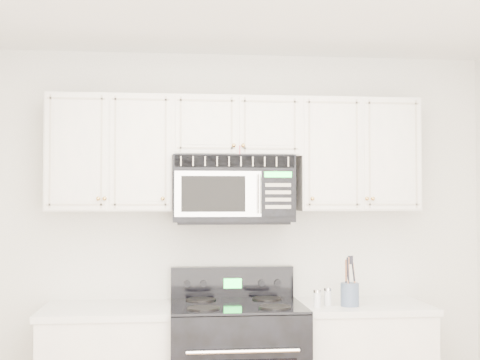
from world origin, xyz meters
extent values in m
cube|color=silver|center=(0.00, 1.75, 1.30)|extent=(3.50, 0.01, 2.60)
cube|color=silver|center=(-0.80, 1.44, 0.90)|extent=(0.86, 0.65, 0.04)
cube|color=silver|center=(0.80, 1.44, 0.90)|extent=(0.86, 0.65, 0.04)
cylinder|color=white|center=(-0.01, 1.01, 0.72)|extent=(0.66, 0.02, 0.02)
cube|color=black|center=(-0.01, 1.39, 0.93)|extent=(0.83, 0.71, 0.02)
cube|color=black|center=(-0.01, 1.71, 1.03)|extent=(0.83, 0.08, 0.22)
cube|color=#19E339|center=(-0.01, 1.67, 1.03)|extent=(0.12, 0.00, 0.07)
cube|color=white|center=(-0.82, 1.58, 1.90)|extent=(0.80, 0.33, 0.75)
cube|color=white|center=(0.82, 1.58, 1.90)|extent=(0.80, 0.33, 0.75)
cube|color=white|center=(0.00, 1.58, 2.08)|extent=(0.84, 0.33, 0.39)
sphere|color=tan|center=(-0.84, 1.40, 1.60)|extent=(0.03, 0.03, 0.03)
sphere|color=tan|center=(-0.48, 1.40, 1.60)|extent=(0.03, 0.03, 0.03)
sphere|color=tan|center=(0.48, 1.40, 1.60)|extent=(0.03, 0.03, 0.03)
sphere|color=tan|center=(0.84, 1.40, 1.60)|extent=(0.03, 0.03, 0.03)
sphere|color=tan|center=(-0.03, 1.40, 1.94)|extent=(0.03, 0.03, 0.03)
sphere|color=tan|center=(0.03, 1.40, 1.94)|extent=(0.03, 0.03, 0.03)
cylinder|color=red|center=(0.01, 1.40, 1.89)|extent=(0.01, 0.00, 0.11)
sphere|color=tan|center=(0.01, 1.40, 1.83)|extent=(0.04, 0.04, 0.04)
cube|color=black|center=(-0.03, 1.55, 1.67)|extent=(0.78, 0.39, 0.43)
cube|color=#B3A99B|center=(-0.03, 1.37, 1.84)|extent=(0.76, 0.01, 0.08)
cube|color=silver|center=(-0.13, 1.36, 1.63)|extent=(0.55, 0.01, 0.29)
cube|color=black|center=(-0.16, 1.35, 1.63)|extent=(0.40, 0.01, 0.23)
cube|color=black|center=(0.25, 1.36, 1.63)|extent=(0.21, 0.01, 0.29)
cube|color=#19E339|center=(0.25, 1.35, 1.75)|extent=(0.17, 0.00, 0.04)
cylinder|color=white|center=(0.13, 1.32, 1.63)|extent=(0.02, 0.02, 0.25)
cylinder|color=#424E6D|center=(0.70, 1.32, 0.99)|extent=(0.12, 0.12, 0.15)
cylinder|color=#985F3F|center=(0.73, 1.32, 1.07)|extent=(0.01, 0.01, 0.25)
cylinder|color=black|center=(0.68, 1.34, 1.08)|extent=(0.01, 0.01, 0.27)
cylinder|color=#985F3F|center=(0.68, 1.29, 1.09)|extent=(0.01, 0.01, 0.29)
cylinder|color=black|center=(0.73, 1.32, 1.07)|extent=(0.01, 0.01, 0.25)
cylinder|color=#985F3F|center=(0.68, 1.34, 1.08)|extent=(0.01, 0.01, 0.27)
cylinder|color=black|center=(0.69, 1.29, 1.09)|extent=(0.01, 0.01, 0.29)
cylinder|color=#985F3F|center=(0.73, 1.32, 1.07)|extent=(0.01, 0.01, 0.25)
cylinder|color=silver|center=(0.57, 1.35, 0.97)|extent=(0.05, 0.05, 0.09)
cylinder|color=white|center=(0.57, 1.35, 1.02)|extent=(0.05, 0.05, 0.02)
cylinder|color=silver|center=(0.48, 1.28, 0.97)|extent=(0.04, 0.04, 0.09)
cylinder|color=white|center=(0.48, 1.28, 1.02)|extent=(0.05, 0.05, 0.02)
camera|label=1|loc=(-0.43, -2.83, 1.59)|focal=50.00mm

